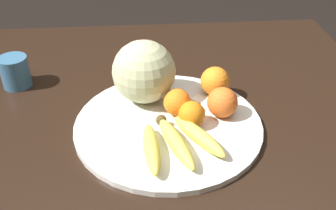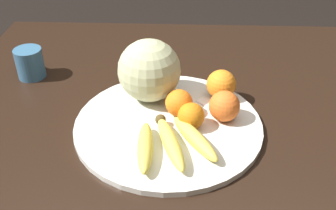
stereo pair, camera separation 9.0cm
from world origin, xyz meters
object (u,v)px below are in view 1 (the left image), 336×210
(orange_front_right, at_px, (222,102))
(orange_back_left, at_px, (192,114))
(orange_front_left, at_px, (177,102))
(ceramic_mug, at_px, (14,71))
(kitchen_table, at_px, (170,164))
(produce_tag, at_px, (208,102))
(banana_bunch, at_px, (176,142))
(melon, at_px, (144,72))
(fruit_bowl, at_px, (168,125))
(orange_mid_center, at_px, (215,81))

(orange_front_right, bearing_deg, orange_back_left, -66.06)
(orange_front_left, bearing_deg, orange_front_right, 82.39)
(ceramic_mug, bearing_deg, kitchen_table, 56.38)
(orange_front_right, xyz_separation_m, produce_tag, (-0.06, -0.02, -0.04))
(kitchen_table, relative_size, banana_bunch, 6.74)
(orange_front_left, bearing_deg, banana_bunch, -6.92)
(melon, bearing_deg, orange_back_left, 40.68)
(fruit_bowl, relative_size, orange_mid_center, 5.88)
(fruit_bowl, bearing_deg, orange_back_left, 75.06)
(melon, bearing_deg, kitchen_table, 19.00)
(kitchen_table, bearing_deg, produce_tag, 137.47)
(melon, bearing_deg, orange_mid_center, 92.77)
(orange_front_right, bearing_deg, banana_bunch, -47.15)
(orange_back_left, relative_size, ceramic_mug, 0.65)
(produce_tag, distance_m, ceramic_mug, 0.53)
(kitchen_table, height_order, orange_front_left, orange_front_left)
(melon, relative_size, banana_bunch, 0.80)
(orange_mid_center, bearing_deg, melon, -87.23)
(fruit_bowl, relative_size, produce_tag, 5.29)
(orange_back_left, bearing_deg, banana_bunch, -29.34)
(orange_front_right, bearing_deg, orange_mid_center, -179.68)
(banana_bunch, height_order, orange_front_left, orange_front_left)
(kitchen_table, xyz_separation_m, orange_back_left, (-0.03, 0.05, 0.13))
(kitchen_table, distance_m, orange_front_left, 0.15)
(orange_front_left, bearing_deg, produce_tag, 116.23)
(fruit_bowl, distance_m, orange_front_right, 0.14)
(orange_mid_center, relative_size, ceramic_mug, 0.79)
(melon, distance_m, orange_mid_center, 0.19)
(orange_back_left, bearing_deg, orange_front_left, -149.48)
(orange_front_right, bearing_deg, ceramic_mug, -111.06)
(orange_front_left, distance_m, produce_tag, 0.10)
(orange_mid_center, xyz_separation_m, produce_tag, (0.04, -0.02, -0.04))
(kitchen_table, distance_m, produce_tag, 0.19)
(orange_front_left, relative_size, orange_front_right, 0.90)
(kitchen_table, xyz_separation_m, orange_front_left, (-0.08, 0.02, 0.13))
(banana_bunch, xyz_separation_m, orange_front_right, (-0.11, 0.12, 0.02))
(fruit_bowl, height_order, orange_front_left, orange_front_left)
(orange_front_right, distance_m, orange_back_left, 0.09)
(ceramic_mug, bearing_deg, orange_front_right, 68.94)
(melon, height_order, produce_tag, melon)
(melon, xyz_separation_m, orange_front_right, (0.09, 0.18, -0.04))
(orange_back_left, relative_size, produce_tag, 0.74)
(orange_front_left, xyz_separation_m, orange_back_left, (0.05, 0.03, -0.00))
(orange_front_left, bearing_deg, orange_back_left, 30.52)
(melon, height_order, banana_bunch, melon)
(kitchen_table, xyz_separation_m, orange_mid_center, (-0.16, 0.13, 0.13))
(banana_bunch, xyz_separation_m, produce_tag, (-0.17, 0.10, -0.02))
(orange_back_left, bearing_deg, kitchen_table, -62.11)
(produce_tag, relative_size, ceramic_mug, 0.88)
(orange_mid_center, bearing_deg, banana_bunch, -30.15)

